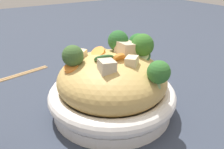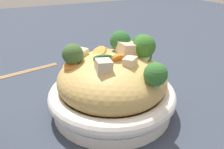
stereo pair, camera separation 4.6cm
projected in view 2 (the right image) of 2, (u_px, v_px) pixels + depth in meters
name	position (u px, v px, depth m)	size (l,w,h in m)	color
ground_plane	(112.00, 110.00, 0.49)	(3.00, 3.00, 0.00)	#313948
serving_bowl	(112.00, 98.00, 0.48)	(0.26, 0.26, 0.06)	white
noodle_heap	(112.00, 79.00, 0.46)	(0.22, 0.22, 0.10)	tan
broccoli_florets	(129.00, 51.00, 0.45)	(0.17, 0.21, 0.08)	#91AE73
carrot_coins	(116.00, 63.00, 0.43)	(0.13, 0.18, 0.05)	orange
zucchini_slices	(123.00, 57.00, 0.44)	(0.06, 0.13, 0.03)	beige
chicken_chunks	(113.00, 56.00, 0.44)	(0.13, 0.13, 0.04)	beige
chopsticks_pair	(24.00, 71.00, 0.66)	(0.05, 0.20, 0.01)	tan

